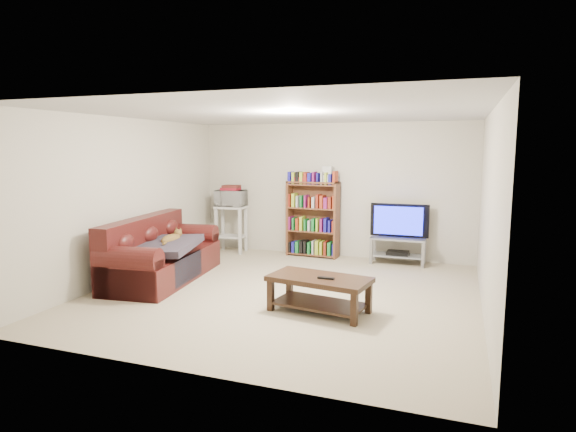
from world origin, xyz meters
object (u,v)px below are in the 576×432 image
at_px(sofa, 159,258).
at_px(coffee_table, 319,287).
at_px(bookshelf, 313,218).
at_px(tv_stand, 398,246).

xyz_separation_m(sofa, coffee_table, (2.68, -0.61, -0.02)).
bearing_deg(bookshelf, coffee_table, -68.61).
relative_size(sofa, bookshelf, 1.66).
xyz_separation_m(coffee_table, tv_stand, (0.59, 2.79, 0.01)).
relative_size(coffee_table, bookshelf, 0.93).
height_order(sofa, coffee_table, sofa).
bearing_deg(sofa, bookshelf, 46.19).
bearing_deg(bookshelf, tv_stand, -0.22).
height_order(sofa, tv_stand, sofa).
bearing_deg(tv_stand, sofa, -146.35).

